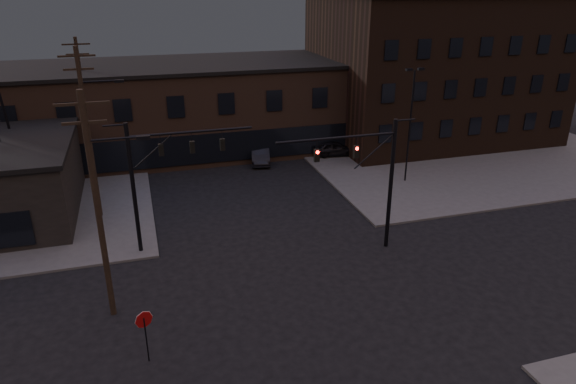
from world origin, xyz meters
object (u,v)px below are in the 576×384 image
object	(u,v)px
traffic_signal_near	(374,173)
stop_sign	(145,325)
traffic_signal_far	(155,172)
parked_car_lot_a	(335,148)
car_crossing	(260,154)
parked_car_lot_b	(452,138)

from	to	relation	value
traffic_signal_near	stop_sign	size ratio (longest dim) A/B	3.23
traffic_signal_near	traffic_signal_far	distance (m)	12.57
parked_car_lot_a	car_crossing	xyz separation A→B (m)	(-6.95, 0.57, -0.11)
traffic_signal_far	car_crossing	distance (m)	17.81
parked_car_lot_a	parked_car_lot_b	distance (m)	12.42
traffic_signal_far	parked_car_lot_b	bearing A→B (deg)	25.27
traffic_signal_far	stop_sign	xyz separation A→B (m)	(-1.28, -9.99, -3.17)
traffic_signal_near	parked_car_lot_a	xyz separation A→B (m)	(4.54, 17.27, -4.07)
parked_car_lot_a	traffic_signal_near	bearing A→B (deg)	172.49
parked_car_lot_a	parked_car_lot_b	xyz separation A→B (m)	(12.42, -0.06, -0.01)
car_crossing	traffic_signal_far	bearing A→B (deg)	-112.13
traffic_signal_near	stop_sign	xyz separation A→B (m)	(-13.36, -6.49, -3.09)
traffic_signal_far	parked_car_lot_a	xyz separation A→B (m)	(16.61, 13.77, -4.16)
traffic_signal_near	parked_car_lot_b	world-z (taller)	traffic_signal_near
traffic_signal_near	parked_car_lot_a	world-z (taller)	traffic_signal_near
stop_sign	parked_car_lot_a	bearing A→B (deg)	53.01
parked_car_lot_a	car_crossing	bearing A→B (deg)	92.54
traffic_signal_near	traffic_signal_far	world-z (taller)	same
traffic_signal_far	traffic_signal_near	bearing A→B (deg)	-16.17
parked_car_lot_b	traffic_signal_near	bearing A→B (deg)	120.99
stop_sign	traffic_signal_near	bearing A→B (deg)	25.90
stop_sign	parked_car_lot_b	bearing A→B (deg)	38.01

